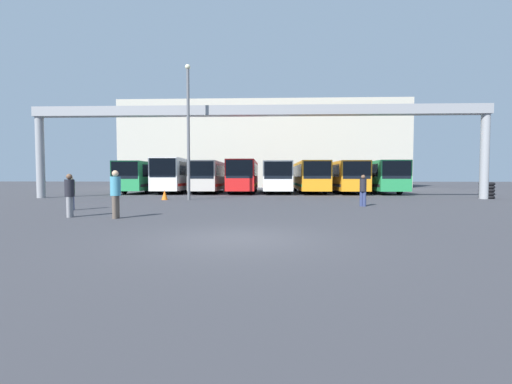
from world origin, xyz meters
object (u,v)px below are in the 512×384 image
bus_slot_1 (181,174)px  bus_slot_4 (277,175)px  lamp_post (188,127)px  bus_slot_7 (376,175)px  traffic_cone (165,195)px  bus_slot_0 (148,175)px  bus_slot_3 (244,175)px  bus_slot_5 (309,175)px  bus_slot_6 (341,175)px  bus_slot_2 (211,175)px  pedestrian_mid_left (363,190)px  tire_stack (487,190)px  pedestrian_near_center (70,194)px  pedestrian_mid_right (116,193)px  pedestrian_near_left (71,192)px

bus_slot_1 → bus_slot_4: (9.88, -1.03, -0.17)m
lamp_post → bus_slot_7: bearing=34.2°
traffic_cone → lamp_post: bearing=-2.1°
bus_slot_0 → bus_slot_4: 13.18m
bus_slot_3 → traffic_cone: (-4.71, -10.73, -1.46)m
lamp_post → bus_slot_4: bearing=59.6°
bus_slot_5 → bus_slot_6: 3.30m
bus_slot_7 → bus_slot_2: bearing=-179.6°
bus_slot_0 → bus_slot_4: bus_slot_0 is taller
bus_slot_2 → pedestrian_mid_left: size_ratio=6.17×
traffic_cone → tire_stack: tire_stack is taller
tire_stack → lamp_post: lamp_post is taller
bus_slot_5 → pedestrian_near_center: bearing=-118.9°
traffic_cone → tire_stack: bearing=5.2°
bus_slot_4 → bus_slot_1: bearing=174.0°
bus_slot_2 → lamp_post: size_ratio=1.14×
bus_slot_0 → traffic_cone: (5.17, -11.17, -1.39)m
bus_slot_5 → bus_slot_1: bearing=179.4°
bus_slot_6 → lamp_post: 17.81m
bus_slot_2 → pedestrian_mid_right: (-0.10, -21.28, -0.76)m
pedestrian_near_left → traffic_cone: size_ratio=2.42×
lamp_post → pedestrian_near_left: bearing=-118.6°
bus_slot_2 → pedestrian_near_center: bus_slot_2 is taller
bus_slot_2 → pedestrian_mid_right: bus_slot_2 is taller
bus_slot_2 → traffic_cone: 10.98m
bus_slot_3 → pedestrian_mid_left: (7.58, -15.49, -0.90)m
bus_slot_4 → bus_slot_5: bus_slot_5 is taller
pedestrian_mid_left → lamp_post: bearing=-176.4°
bus_slot_7 → tire_stack: bus_slot_7 is taller
bus_slot_3 → pedestrian_mid_left: bus_slot_3 is taller
bus_slot_0 → traffic_cone: 12.39m
bus_slot_1 → pedestrian_mid_right: 22.44m
pedestrian_mid_left → pedestrian_mid_right: 12.37m
tire_stack → bus_slot_4: bearing=150.4°
bus_slot_3 → pedestrian_near_left: size_ratio=6.29×
bus_slot_3 → pedestrian_near_center: bearing=-104.5°
bus_slot_6 → lamp_post: bearing=-137.4°
bus_slot_7 → lamp_post: bearing=-145.8°
bus_slot_4 → pedestrian_near_center: bus_slot_4 is taller
pedestrian_mid_left → traffic_cone: size_ratio=2.50×
pedestrian_near_center → pedestrian_near_left: bearing=22.2°
bus_slot_1 → bus_slot_7: bus_slot_1 is taller
bus_slot_4 → pedestrian_mid_right: 22.20m
lamp_post → pedestrian_mid_right: bearing=-92.1°
bus_slot_6 → traffic_cone: (-14.59, -11.80, -1.39)m
bus_slot_3 → pedestrian_mid_right: size_ratio=5.60×
bus_slot_4 → pedestrian_near_center: (-8.68, -20.83, -0.80)m
bus_slot_4 → bus_slot_0: bearing=177.8°
bus_slot_0 → bus_slot_3: bearing=-2.6°
bus_slot_6 → traffic_cone: size_ratio=18.37×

